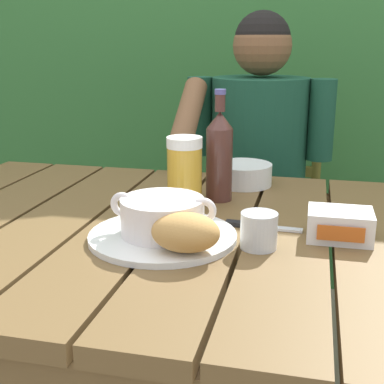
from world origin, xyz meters
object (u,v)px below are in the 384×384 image
(chair_near_diner, at_px, (260,215))
(butter_tub, at_px, (340,226))
(beer_bottle, at_px, (219,155))
(water_glass_small, at_px, (259,230))
(soup_bowl, at_px, (162,215))
(person_eating, at_px, (256,163))
(bread_roll, at_px, (186,232))
(serving_plate, at_px, (163,236))
(diner_bowl, at_px, (243,174))
(beer_glass, at_px, (185,172))
(table_knife, at_px, (255,226))

(chair_near_diner, distance_m, butter_tub, 0.98)
(beer_bottle, bearing_deg, water_glass_small, -65.94)
(soup_bowl, bearing_deg, person_eating, 83.13)
(bread_roll, relative_size, beer_bottle, 0.47)
(serving_plate, xyz_separation_m, diner_bowl, (0.10, 0.44, 0.02))
(serving_plate, height_order, diner_bowl, diner_bowl)
(serving_plate, bearing_deg, person_eating, 83.13)
(bread_roll, relative_size, water_glass_small, 1.80)
(butter_tub, height_order, diner_bowl, same)
(person_eating, relative_size, bread_roll, 9.49)
(beer_glass, height_order, diner_bowl, beer_glass)
(soup_bowl, xyz_separation_m, butter_tub, (0.34, 0.08, -0.02))
(beer_bottle, relative_size, butter_tub, 2.16)
(chair_near_diner, height_order, water_glass_small, chair_near_diner)
(soup_bowl, relative_size, beer_bottle, 0.80)
(serving_plate, bearing_deg, water_glass_small, -0.50)
(chair_near_diner, xyz_separation_m, diner_bowl, (-0.00, -0.54, 0.29))
(serving_plate, xyz_separation_m, water_glass_small, (0.19, -0.00, 0.03))
(bread_roll, relative_size, beer_glass, 0.76)
(beer_glass, bearing_deg, bread_roll, -75.69)
(beer_bottle, distance_m, table_knife, 0.24)
(chair_near_diner, xyz_separation_m, beer_glass, (-0.11, -0.76, 0.35))
(beer_bottle, relative_size, table_knife, 1.66)
(serving_plate, relative_size, water_glass_small, 4.18)
(table_knife, height_order, diner_bowl, diner_bowl)
(serving_plate, xyz_separation_m, bread_roll, (0.06, -0.08, 0.04))
(person_eating, height_order, beer_glass, person_eating)
(person_eating, xyz_separation_m, beer_bottle, (-0.04, -0.50, 0.13))
(person_eating, height_order, table_knife, person_eating)
(water_glass_small, distance_m, table_knife, 0.11)
(bread_roll, bearing_deg, table_knife, 60.02)
(beer_glass, bearing_deg, soup_bowl, -87.58)
(soup_bowl, xyz_separation_m, beer_bottle, (0.06, 0.29, 0.06))
(butter_tub, height_order, table_knife, butter_tub)
(chair_near_diner, xyz_separation_m, water_glass_small, (0.09, -0.98, 0.30))
(serving_plate, bearing_deg, butter_tub, 12.61)
(bread_roll, relative_size, diner_bowl, 0.81)
(water_glass_small, relative_size, diner_bowl, 0.45)
(serving_plate, bearing_deg, table_knife, 31.94)
(bread_roll, relative_size, butter_tub, 1.01)
(chair_near_diner, distance_m, diner_bowl, 0.62)
(chair_near_diner, distance_m, bread_roll, 1.10)
(beer_bottle, height_order, diner_bowl, beer_bottle)
(chair_near_diner, bearing_deg, butter_tub, -75.17)
(chair_near_diner, distance_m, beer_bottle, 0.79)
(person_eating, height_order, beer_bottle, person_eating)
(serving_plate, xyz_separation_m, beer_glass, (-0.01, 0.21, 0.08))
(chair_near_diner, bearing_deg, bread_roll, -91.76)
(serving_plate, height_order, water_glass_small, water_glass_small)
(bread_roll, xyz_separation_m, beer_bottle, (-0.01, 0.36, 0.06))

